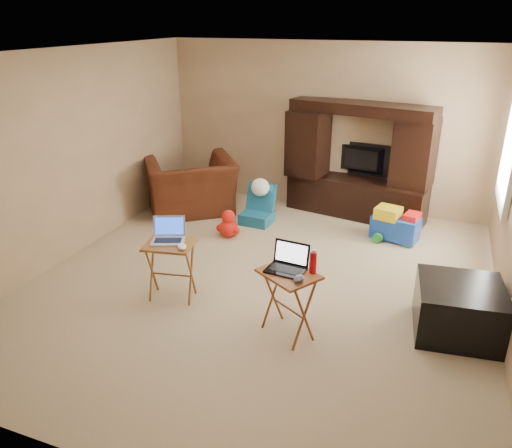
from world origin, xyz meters
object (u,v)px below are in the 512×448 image
at_px(water_bottle, 313,263).
at_px(tray_table_right, 288,304).
at_px(push_toy, 396,224).
at_px(ottoman, 459,309).
at_px(television, 360,160).
at_px(laptop_left, 167,231).
at_px(entertainment_center, 358,161).
at_px(child_rocker, 257,205).
at_px(mouse_right, 299,279).
at_px(laptop_right, 286,259).
at_px(tray_table_left, 171,271).
at_px(plush_toy, 228,223).
at_px(recliner, 191,186).
at_px(mouse_left, 182,247).

bearing_deg(water_bottle, tray_table_right, -158.20).
bearing_deg(tray_table_right, push_toy, 106.83).
bearing_deg(ottoman, television, 117.27).
height_order(laptop_left, water_bottle, laptop_left).
xyz_separation_m(entertainment_center, child_rocker, (-1.28, -0.84, -0.56)).
bearing_deg(child_rocker, mouse_right, -58.00).
distance_m(child_rocker, tray_table_right, 2.79).
bearing_deg(television, laptop_left, 75.22).
bearing_deg(entertainment_center, laptop_right, -80.14).
height_order(tray_table_left, water_bottle, water_bottle).
bearing_deg(entertainment_center, water_bottle, -75.92).
bearing_deg(water_bottle, laptop_right, -165.96).
bearing_deg(ottoman, water_bottle, -157.59).
bearing_deg(tray_table_right, entertainment_center, 121.59).
bearing_deg(plush_toy, ottoman, -23.17).
xyz_separation_m(entertainment_center, tray_table_left, (-1.37, -3.13, -0.53)).
height_order(child_rocker, water_bottle, water_bottle).
distance_m(child_rocker, plush_toy, 0.64).
distance_m(plush_toy, tray_table_right, 2.38).
bearing_deg(recliner, push_toy, 142.70).
bearing_deg(recliner, mouse_right, 95.15).
distance_m(recliner, mouse_left, 2.73).
distance_m(tray_table_left, water_bottle, 1.63).
relative_size(tray_table_left, mouse_right, 4.78).
relative_size(child_rocker, mouse_right, 4.25).
relative_size(plush_toy, push_toy, 0.63).
relative_size(child_rocker, laptop_right, 1.65).
relative_size(ottoman, tray_table_left, 1.21).
relative_size(laptop_right, water_bottle, 1.70).
xyz_separation_m(push_toy, ottoman, (0.81, -1.98, 0.02)).
xyz_separation_m(recliner, tray_table_right, (2.38, -2.56, -0.09)).
bearing_deg(child_rocker, television, 42.79).
xyz_separation_m(push_toy, laptop_left, (-2.09, -2.37, 0.53)).
relative_size(push_toy, tray_table_right, 0.94).
distance_m(entertainment_center, water_bottle, 3.25).
height_order(mouse_left, mouse_right, mouse_right).
distance_m(child_rocker, water_bottle, 2.86).
relative_size(push_toy, mouse_right, 4.62).
xyz_separation_m(television, mouse_right, (0.12, -3.63, -0.12)).
xyz_separation_m(laptop_left, laptop_right, (1.35, -0.21, 0.02)).
relative_size(laptop_left, mouse_right, 2.50).
relative_size(plush_toy, tray_table_left, 0.61).
height_order(push_toy, ottoman, ottoman).
xyz_separation_m(tray_table_right, water_bottle, (0.20, 0.08, 0.43)).
distance_m(push_toy, laptop_right, 2.73).
bearing_deg(mouse_left, mouse_right, -10.69).
bearing_deg(mouse_right, ottoman, 28.22).
bearing_deg(child_rocker, tray_table_left, -88.61).
height_order(recliner, tray_table_left, recliner).
distance_m(child_rocker, push_toy, 1.96).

